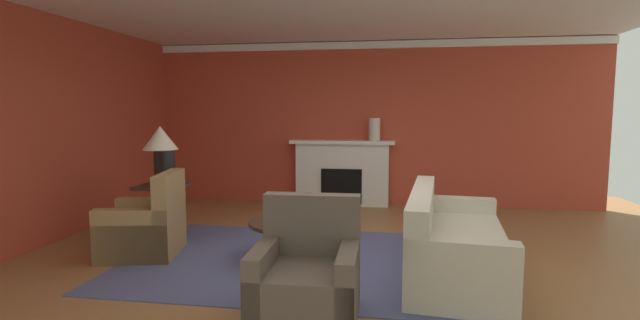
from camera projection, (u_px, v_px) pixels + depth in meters
ground_plane at (343, 265)px, 4.94m from camera, size 9.55×9.55×0.00m
wall_fireplace at (364, 124)px, 8.11m from camera, size 7.94×0.12×2.83m
wall_window at (43, 129)px, 5.67m from camera, size 0.12×7.23×2.83m
crown_moulding at (365, 45)px, 7.89m from camera, size 7.94×0.08×0.12m
area_rug at (295, 260)px, 5.09m from camera, size 3.65×2.61×0.01m
fireplace at (342, 174)px, 8.05m from camera, size 1.80×0.35×1.14m
sofa at (452, 246)px, 4.62m from camera, size 1.11×2.18×0.85m
armchair_near_window at (146, 228)px, 5.26m from camera, size 0.94×0.94×0.95m
armchair_facing_fireplace at (307, 281)px, 3.64m from camera, size 0.82×0.82×0.95m
coffee_table at (295, 231)px, 5.06m from camera, size 1.00×1.00×0.45m
side_table at (163, 208)px, 5.94m from camera, size 0.56×0.56×0.70m
table_lamp at (160, 144)px, 5.86m from camera, size 0.44×0.44×0.75m
vase_on_side_table at (168, 169)px, 5.75m from camera, size 0.19×0.19×0.44m
vase_mantel_right at (374, 129)px, 7.83m from camera, size 0.20×0.20×0.38m
book_red_cover at (303, 221)px, 4.94m from camera, size 0.24×0.18×0.04m
book_art_folio at (305, 216)px, 5.02m from camera, size 0.27×0.24×0.03m
book_small_novel at (280, 213)px, 5.00m from camera, size 0.25×0.25×0.05m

